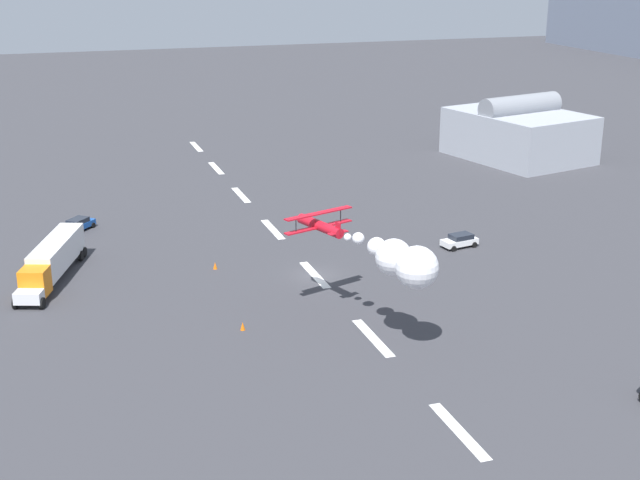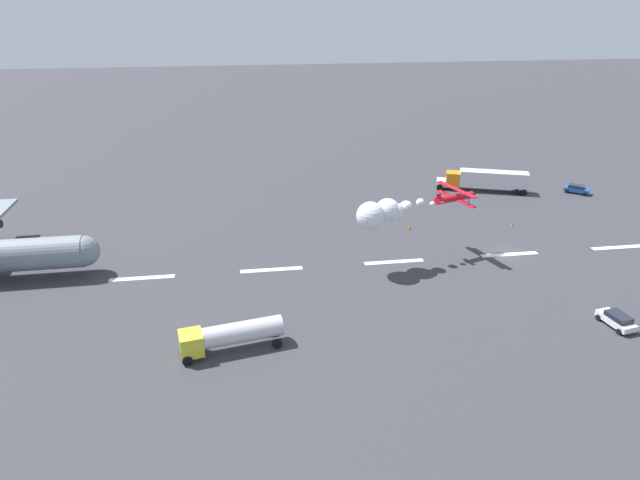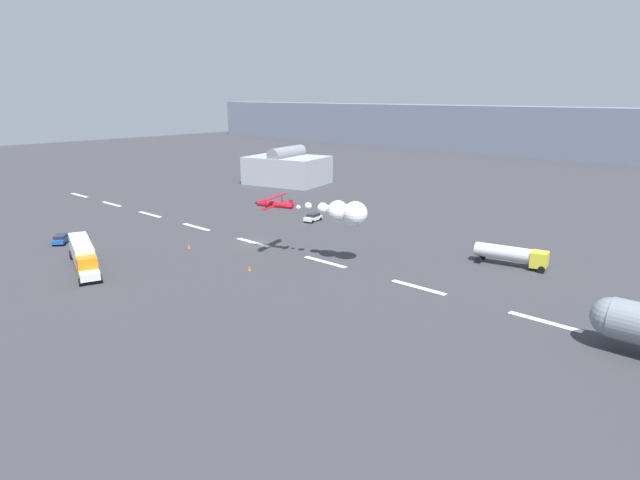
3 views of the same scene
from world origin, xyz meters
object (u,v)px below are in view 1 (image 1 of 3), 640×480
object	(u,v)px
followme_car_yellow	(79,224)
airport_staff_sedan	(460,240)
traffic_cone_far	(243,326)
stunt_biplane_red	(396,258)
traffic_cone_near	(215,266)
semi_truck_orange	(53,259)

from	to	relation	value
followme_car_yellow	airport_staff_sedan	xyz separation A→B (m)	(19.83, 40.22, -0.00)
followme_car_yellow	traffic_cone_far	world-z (taller)	followme_car_yellow
stunt_biplane_red	traffic_cone_near	world-z (taller)	stunt_biplane_red
stunt_biplane_red	airport_staff_sedan	bearing A→B (deg)	141.15
airport_staff_sedan	traffic_cone_near	distance (m)	27.64
stunt_biplane_red	traffic_cone_near	xyz separation A→B (m)	(-22.74, -10.62, -7.34)
semi_truck_orange	airport_staff_sedan	bearing A→B (deg)	84.75
semi_truck_orange	traffic_cone_near	distance (m)	16.39
airport_staff_sedan	traffic_cone_near	xyz separation A→B (m)	(-1.68, -27.59, -0.44)
stunt_biplane_red	traffic_cone_far	distance (m)	15.24
followme_car_yellow	traffic_cone_far	distance (m)	36.12
traffic_cone_near	airport_staff_sedan	bearing A→B (deg)	86.51
followme_car_yellow	airport_staff_sedan	size ratio (longest dim) A/B	0.99
semi_truck_orange	stunt_biplane_red	bearing A→B (deg)	46.85
semi_truck_orange	followme_car_yellow	distance (m)	16.25
airport_staff_sedan	followme_car_yellow	bearing A→B (deg)	-116.25
stunt_biplane_red	airport_staff_sedan	xyz separation A→B (m)	(-21.06, 16.96, -6.90)
traffic_cone_far	followme_car_yellow	bearing A→B (deg)	-161.07
semi_truck_orange	traffic_cone_far	distance (m)	23.90
semi_truck_orange	followme_car_yellow	world-z (taller)	semi_truck_orange
stunt_biplane_red	semi_truck_orange	bearing A→B (deg)	-133.15
followme_car_yellow	airport_staff_sedan	bearing A→B (deg)	63.75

